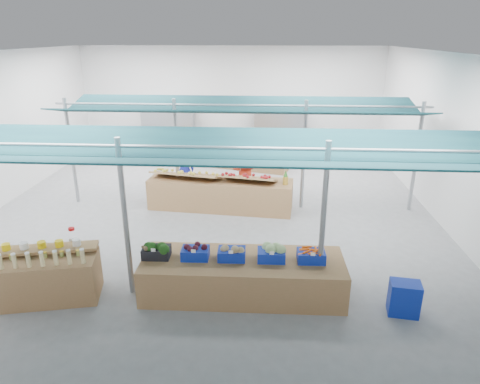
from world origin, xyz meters
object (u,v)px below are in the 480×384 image
at_px(fruit_counter, 220,194).
at_px(veg_counter, 243,276).
at_px(vendor_left, 185,169).
at_px(bottle_shelf, 46,276).
at_px(crate_stack, 404,298).
at_px(vendor_right, 244,170).

bearing_deg(fruit_counter, veg_counter, -72.49).
bearing_deg(vendor_left, bottle_shelf, 80.43).
xyz_separation_m(fruit_counter, crate_stack, (3.71, -4.59, -0.12)).
bearing_deg(vendor_right, fruit_counter, 66.99).
xyz_separation_m(veg_counter, crate_stack, (2.83, -0.44, -0.06)).
distance_m(bottle_shelf, veg_counter, 3.61).
height_order(bottle_shelf, vendor_right, vendor_right).
bearing_deg(bottle_shelf, vendor_left, 62.48).
bearing_deg(veg_counter, vendor_left, 110.89).
bearing_deg(crate_stack, fruit_counter, 128.95).
xyz_separation_m(bottle_shelf, crate_stack, (6.43, -0.08, -0.14)).
xyz_separation_m(bottle_shelf, veg_counter, (3.60, 0.36, -0.08)).
xyz_separation_m(bottle_shelf, vendor_right, (3.32, 5.61, 0.35)).
xyz_separation_m(fruit_counter, vendor_right, (0.60, 1.10, 0.37)).
height_order(veg_counter, fruit_counter, fruit_counter).
height_order(crate_stack, vendor_left, vendor_left).
bearing_deg(bottle_shelf, crate_stack, -13.05).
bearing_deg(fruit_counter, crate_stack, -45.45).
bearing_deg(vendor_left, fruit_counter, 143.09).
bearing_deg(vendor_left, veg_counter, 117.17).
relative_size(bottle_shelf, veg_counter, 0.53).
distance_m(bottle_shelf, fruit_counter, 5.27).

